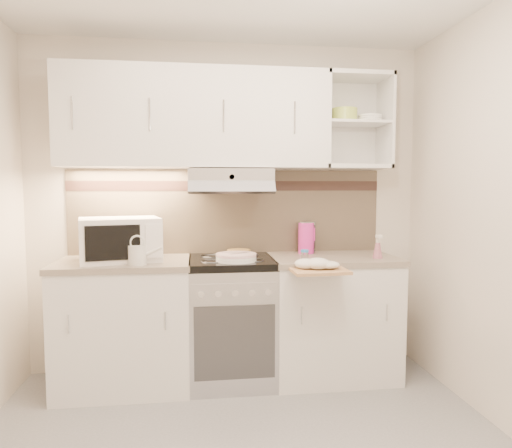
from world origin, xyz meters
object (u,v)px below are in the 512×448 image
Objects in this scene: microwave at (120,239)px; pink_pitcher at (306,238)px; watering_can at (139,254)px; plate_stack at (236,257)px; glass_jar at (308,237)px; spray_bottle at (378,248)px; cutting_board at (318,270)px; electric_range at (231,319)px.

microwave is 1.38m from pink_pitcher.
watering_can is 0.82× the size of plate_stack.
glass_jar is (1.24, 0.39, 0.05)m from watering_can.
watering_can reaches higher than spray_bottle.
plate_stack reaches higher than cutting_board.
watering_can is at bearing 177.91° from spray_bottle.
watering_can is 0.64× the size of cutting_board.
cutting_board is (-0.07, -0.57, -0.15)m from glass_jar.
electric_range is 2.50× the size of cutting_board.
plate_stack is 0.68m from glass_jar.
microwave is at bearing -171.72° from glass_jar.
watering_can reaches higher than plate_stack.
plate_stack is at bearing -150.82° from glass_jar.
electric_range is 0.98m from microwave.
plate_stack reaches higher than electric_range.
cutting_board is (-0.51, -0.24, -0.10)m from spray_bottle.
pink_pitcher is at bearing 27.61° from watering_can.
spray_bottle reaches higher than electric_range.
cutting_board is (1.31, -0.37, -0.18)m from microwave.
plate_stack is 1.17× the size of glass_jar.
microwave is 2.15× the size of plate_stack.
plate_stack is (0.03, -0.13, 0.48)m from electric_range.
spray_bottle is at bearing 23.28° from cutting_board.
microwave is 0.25m from watering_can.
watering_can is at bearing 169.49° from cutting_board.
watering_can is (-0.62, -0.19, 0.52)m from electric_range.
glass_jar reaches higher than watering_can.
electric_range is at bearing 101.29° from plate_stack.
microwave is (-0.77, -0.00, 0.60)m from electric_range.
watering_can is 0.65m from plate_stack.
pink_pitcher is at bearing 27.66° from plate_stack.
microwave reaches higher than cutting_board.
plate_stack is at bearing 16.61° from watering_can.
glass_jar is at bearing 28.66° from watering_can.
microwave is 1.68× the size of cutting_board.
spray_bottle is at bearing 13.16° from watering_can.
electric_range is 3.74× the size of glass_jar.
electric_range is 3.20× the size of plate_stack.
watering_can is 1.18m from cutting_board.
pink_pitcher reaches higher than spray_bottle.
microwave is at bearing 171.83° from spray_bottle.
electric_range is 4.97× the size of spray_bottle.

